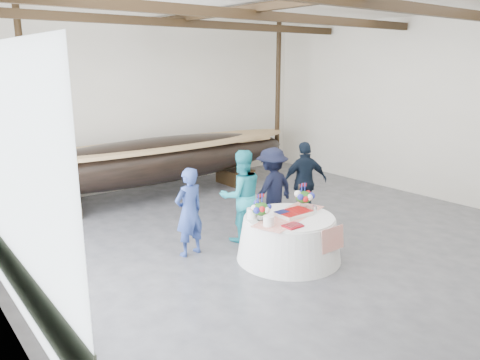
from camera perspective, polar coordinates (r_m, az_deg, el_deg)
floor at (r=8.93m, az=8.06°, el=-8.25°), size 10.00×12.00×0.01m
wall_back at (r=13.18m, az=-10.86°, el=9.00°), size 10.00×0.02×4.50m
wall_right at (r=12.43m, az=24.86°, el=7.65°), size 0.02×12.00×4.50m
pavilion_structure at (r=8.86m, az=5.07°, el=18.12°), size 9.80×11.76×4.50m
longboat_display at (r=11.93m, az=-10.13°, el=2.40°), size 8.30×1.66×1.56m
banquet_table at (r=8.32m, az=5.99°, el=-6.99°), size 1.83×1.83×0.79m
tabletop_items at (r=8.19m, az=5.30°, el=-3.31°), size 1.78×1.06×0.40m
guest_woman_blue at (r=8.37m, az=-6.24°, el=-3.89°), size 0.63×0.45×1.61m
guest_woman_teal at (r=8.98m, az=0.16°, el=-1.94°), size 1.02×0.89×1.79m
guest_man_left at (r=9.57m, az=3.91°, el=-1.15°), size 1.17×0.75×1.72m
guest_man_right at (r=10.20m, az=7.89°, el=-0.21°), size 1.11×0.78×1.75m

